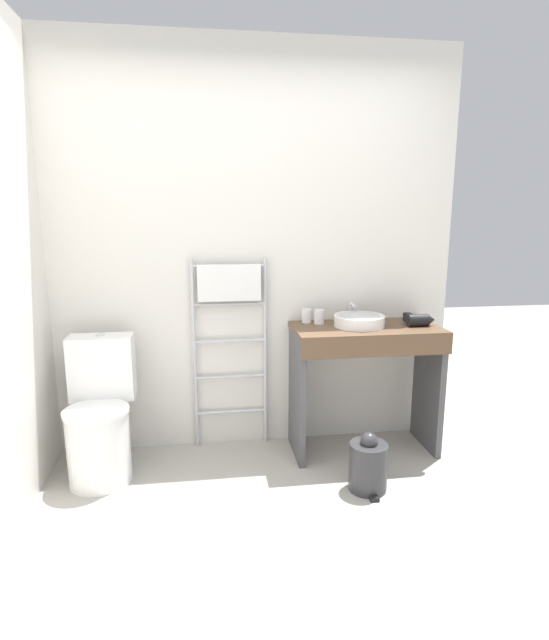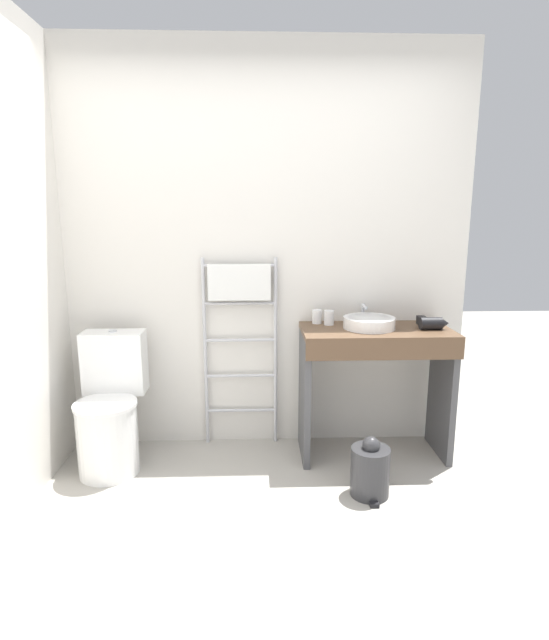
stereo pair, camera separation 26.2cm
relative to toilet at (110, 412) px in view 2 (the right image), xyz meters
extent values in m
plane|color=#A8A399|center=(0.92, -1.12, -0.36)|extent=(12.00, 12.00, 0.00)
cube|color=silver|center=(0.92, 0.40, 0.95)|extent=(2.75, 0.12, 2.61)
cylinder|color=white|center=(0.00, -0.08, -0.14)|extent=(0.36, 0.36, 0.43)
cylinder|color=white|center=(0.00, -0.08, 0.08)|extent=(0.37, 0.37, 0.02)
cube|color=white|center=(0.00, 0.17, 0.27)|extent=(0.38, 0.18, 0.40)
cylinder|color=silver|center=(0.00, 0.17, 0.47)|extent=(0.05, 0.05, 0.01)
cylinder|color=silver|center=(0.56, 0.31, 0.28)|extent=(0.02, 0.02, 1.28)
cylinder|color=silver|center=(1.03, 0.31, 0.28)|extent=(0.02, 0.02, 1.28)
cylinder|color=silver|center=(0.80, 0.31, -0.13)|extent=(0.47, 0.02, 0.02)
cylinder|color=silver|center=(0.80, 0.31, 0.12)|extent=(0.47, 0.02, 0.02)
cylinder|color=silver|center=(0.80, 0.31, 0.37)|extent=(0.47, 0.02, 0.02)
cylinder|color=silver|center=(0.80, 0.31, 0.62)|extent=(0.47, 0.02, 0.02)
cylinder|color=silver|center=(0.80, 0.31, 0.87)|extent=(0.47, 0.02, 0.02)
cube|color=white|center=(0.80, 0.28, 0.76)|extent=(0.40, 0.04, 0.23)
cube|color=brown|center=(1.65, 0.10, 0.47)|extent=(0.93, 0.48, 0.03)
cube|color=brown|center=(1.65, -0.12, 0.40)|extent=(0.93, 0.02, 0.10)
cube|color=#4C4C4F|center=(1.21, 0.10, 0.05)|extent=(0.04, 0.41, 0.81)
cube|color=#4C4C4F|center=(2.10, 0.10, 0.05)|extent=(0.04, 0.41, 0.81)
cylinder|color=white|center=(1.61, 0.11, 0.53)|extent=(0.32, 0.32, 0.07)
cylinder|color=silver|center=(1.61, 0.11, 0.56)|extent=(0.26, 0.26, 0.01)
cylinder|color=silver|center=(1.61, 0.31, 0.55)|extent=(0.02, 0.02, 0.12)
cylinder|color=silver|center=(1.61, 0.26, 0.60)|extent=(0.02, 0.09, 0.02)
cylinder|color=white|center=(1.30, 0.27, 0.53)|extent=(0.06, 0.06, 0.09)
cylinder|color=white|center=(1.37, 0.23, 0.54)|extent=(0.06, 0.06, 0.09)
cylinder|color=black|center=(1.98, 0.06, 0.53)|extent=(0.13, 0.08, 0.08)
cone|color=black|center=(2.07, 0.06, 0.53)|extent=(0.05, 0.07, 0.07)
cube|color=black|center=(1.95, 0.15, 0.53)|extent=(0.05, 0.09, 0.05)
cylinder|color=#333335|center=(1.53, -0.38, -0.22)|extent=(0.22, 0.22, 0.28)
sphere|color=#333335|center=(1.53, -0.38, -0.06)|extent=(0.10, 0.10, 0.10)
cube|color=black|center=(1.53, -0.51, -0.34)|extent=(0.05, 0.04, 0.02)
camera|label=1|loc=(0.64, -2.89, 1.19)|focal=28.00mm
camera|label=2|loc=(0.90, -2.91, 1.19)|focal=28.00mm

